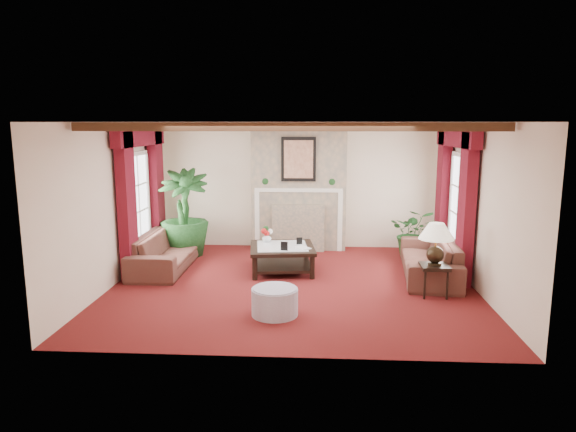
# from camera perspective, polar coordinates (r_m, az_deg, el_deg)

# --- Properties ---
(floor) EXTENTS (6.00, 6.00, 0.00)m
(floor) POSITION_cam_1_polar(r_m,az_deg,el_deg) (8.75, 0.54, -7.59)
(floor) COLOR #4C0D0E
(floor) RESTS_ON ground
(ceiling) EXTENTS (6.00, 6.00, 0.00)m
(ceiling) POSITION_cam_1_polar(r_m,az_deg,el_deg) (8.33, 0.57, 10.37)
(ceiling) COLOR white
(ceiling) RESTS_ON floor
(back_wall) EXTENTS (6.00, 0.02, 2.70)m
(back_wall) POSITION_cam_1_polar(r_m,az_deg,el_deg) (11.16, 1.25, 3.40)
(back_wall) COLOR beige
(back_wall) RESTS_ON ground
(left_wall) EXTENTS (0.02, 5.50, 2.70)m
(left_wall) POSITION_cam_1_polar(r_m,az_deg,el_deg) (9.09, -18.69, 1.28)
(left_wall) COLOR beige
(left_wall) RESTS_ON ground
(right_wall) EXTENTS (0.02, 5.50, 2.70)m
(right_wall) POSITION_cam_1_polar(r_m,az_deg,el_deg) (8.82, 20.43, 0.91)
(right_wall) COLOR beige
(right_wall) RESTS_ON ground
(ceiling_beams) EXTENTS (6.00, 3.00, 0.12)m
(ceiling_beams) POSITION_cam_1_polar(r_m,az_deg,el_deg) (8.33, 0.57, 9.96)
(ceiling_beams) COLOR #321F0F
(ceiling_beams) RESTS_ON ceiling
(fireplace) EXTENTS (2.00, 0.52, 2.70)m
(fireplace) POSITION_cam_1_polar(r_m,az_deg,el_deg) (10.88, 1.24, 10.35)
(fireplace) COLOR #9E8566
(fireplace) RESTS_ON ground
(french_door_left) EXTENTS (0.10, 1.10, 2.16)m
(french_door_left) POSITION_cam_1_polar(r_m,az_deg,el_deg) (9.93, -16.64, 6.64)
(french_door_left) COLOR white
(french_door_left) RESTS_ON ground
(french_door_right) EXTENTS (0.10, 1.10, 2.16)m
(french_door_right) POSITION_cam_1_polar(r_m,az_deg,el_deg) (9.68, 18.83, 6.44)
(french_door_right) COLOR white
(french_door_right) RESTS_ON ground
(curtains_left) EXTENTS (0.20, 2.40, 2.55)m
(curtains_left) POSITION_cam_1_polar(r_m,az_deg,el_deg) (9.88, -16.16, 9.09)
(curtains_left) COLOR #510A18
(curtains_left) RESTS_ON ground
(curtains_right) EXTENTS (0.20, 2.40, 2.55)m
(curtains_right) POSITION_cam_1_polar(r_m,az_deg,el_deg) (9.64, 18.34, 8.96)
(curtains_right) COLOR #510A18
(curtains_right) RESTS_ON ground
(sofa_left) EXTENTS (2.26, 0.66, 0.88)m
(sofa_left) POSITION_cam_1_polar(r_m,az_deg,el_deg) (9.90, -13.37, -3.11)
(sofa_left) COLOR #370F18
(sofa_left) RESTS_ON ground
(sofa_right) EXTENTS (2.42, 1.14, 0.89)m
(sofa_right) POSITION_cam_1_polar(r_m,az_deg,el_deg) (9.45, 15.50, -3.81)
(sofa_right) COLOR #370F18
(sofa_right) RESTS_ON ground
(potted_palm) EXTENTS (1.55, 2.09, 1.00)m
(potted_palm) POSITION_cam_1_polar(r_m,az_deg,el_deg) (10.69, -11.43, -1.74)
(potted_palm) COLOR black
(potted_palm) RESTS_ON ground
(small_plant) EXTENTS (1.33, 1.39, 0.78)m
(small_plant) POSITION_cam_1_polar(r_m,az_deg,el_deg) (10.70, 13.78, -2.41)
(small_plant) COLOR black
(small_plant) RESTS_ON ground
(coffee_table) EXTENTS (1.28, 1.28, 0.47)m
(coffee_table) POSITION_cam_1_polar(r_m,az_deg,el_deg) (9.44, -0.66, -4.78)
(coffee_table) COLOR black
(coffee_table) RESTS_ON ground
(side_table) EXTENTS (0.52, 0.52, 0.50)m
(side_table) POSITION_cam_1_polar(r_m,az_deg,el_deg) (8.44, 15.88, -6.88)
(side_table) COLOR black
(side_table) RESTS_ON ground
(ottoman) EXTENTS (0.66, 0.66, 0.39)m
(ottoman) POSITION_cam_1_polar(r_m,az_deg,el_deg) (7.37, -1.49, -9.51)
(ottoman) COLOR #8E8DA0
(ottoman) RESTS_ON ground
(table_lamp) EXTENTS (0.54, 0.54, 0.68)m
(table_lamp) POSITION_cam_1_polar(r_m,az_deg,el_deg) (8.29, 16.09, -2.95)
(table_lamp) COLOR black
(table_lamp) RESTS_ON side_table
(flower_vase) EXTENTS (0.20, 0.21, 0.17)m
(flower_vase) POSITION_cam_1_polar(r_m,az_deg,el_deg) (9.67, -2.37, -2.44)
(flower_vase) COLOR silver
(flower_vase) RESTS_ON coffee_table
(book) EXTENTS (0.23, 0.23, 0.29)m
(book) POSITION_cam_1_polar(r_m,az_deg,el_deg) (9.11, 1.07, -2.86)
(book) COLOR black
(book) RESTS_ON coffee_table
(photo_frame_a) EXTENTS (0.13, 0.04, 0.17)m
(photo_frame_a) POSITION_cam_1_polar(r_m,az_deg,el_deg) (9.03, -0.42, -3.39)
(photo_frame_a) COLOR black
(photo_frame_a) RESTS_ON coffee_table
(photo_frame_b) EXTENTS (0.11, 0.05, 0.14)m
(photo_frame_b) POSITION_cam_1_polar(r_m,az_deg,el_deg) (9.49, 1.27, -2.80)
(photo_frame_b) COLOR black
(photo_frame_b) RESTS_ON coffee_table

